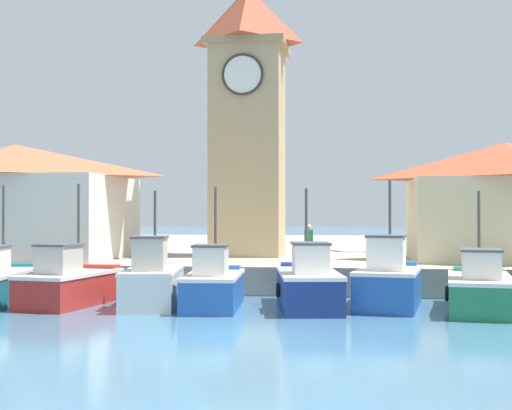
{
  "coord_description": "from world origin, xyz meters",
  "views": [
    {
      "loc": [
        2.81,
        -17.96,
        3.15
      ],
      "look_at": [
        -1.1,
        10.97,
        3.5
      ],
      "focal_mm": 50.0,
      "sensor_mm": 36.0,
      "label": 1
    }
  ],
  "objects_px": {
    "fishing_boat_right_inner": "(480,289)",
    "dock_worker_near_tower": "(309,244)",
    "fishing_boat_mid_right": "(388,283)",
    "clock_tower": "(248,114)",
    "fishing_boat_center": "(308,285)",
    "fishing_boat_left_outer": "(69,284)",
    "fishing_boat_left_inner": "(153,282)",
    "warehouse_right": "(506,200)",
    "fishing_boat_mid_left": "(213,286)",
    "warehouse_left": "(15,200)"
  },
  "relations": [
    {
      "from": "fishing_boat_left_inner",
      "to": "fishing_boat_mid_right",
      "type": "xyz_separation_m",
      "value": [
        7.91,
        0.65,
        0.02
      ]
    },
    {
      "from": "fishing_boat_left_outer",
      "to": "warehouse_right",
      "type": "relative_size",
      "value": 0.53
    },
    {
      "from": "fishing_boat_left_inner",
      "to": "fishing_boat_mid_left",
      "type": "xyz_separation_m",
      "value": [
        2.12,
        -0.14,
        -0.08
      ]
    },
    {
      "from": "fishing_boat_left_outer",
      "to": "dock_worker_near_tower",
      "type": "xyz_separation_m",
      "value": [
        7.93,
        4.68,
        1.22
      ]
    },
    {
      "from": "fishing_boat_mid_left",
      "to": "warehouse_left",
      "type": "height_order",
      "value": "warehouse_left"
    },
    {
      "from": "fishing_boat_left_outer",
      "to": "warehouse_right",
      "type": "bearing_deg",
      "value": 28.5
    },
    {
      "from": "warehouse_right",
      "to": "dock_worker_near_tower",
      "type": "distance_m",
      "value": 9.5
    },
    {
      "from": "fishing_boat_center",
      "to": "clock_tower",
      "type": "relative_size",
      "value": 0.37
    },
    {
      "from": "clock_tower",
      "to": "dock_worker_near_tower",
      "type": "bearing_deg",
      "value": -61.53
    },
    {
      "from": "warehouse_right",
      "to": "warehouse_left",
      "type": "bearing_deg",
      "value": -176.78
    },
    {
      "from": "fishing_boat_right_inner",
      "to": "clock_tower",
      "type": "bearing_deg",
      "value": 130.93
    },
    {
      "from": "warehouse_left",
      "to": "fishing_boat_left_inner",
      "type": "bearing_deg",
      "value": -40.73
    },
    {
      "from": "fishing_boat_left_outer",
      "to": "clock_tower",
      "type": "height_order",
      "value": "clock_tower"
    },
    {
      "from": "fishing_boat_left_inner",
      "to": "warehouse_right",
      "type": "height_order",
      "value": "warehouse_right"
    },
    {
      "from": "fishing_boat_left_inner",
      "to": "dock_worker_near_tower",
      "type": "relative_size",
      "value": 2.83
    },
    {
      "from": "warehouse_right",
      "to": "dock_worker_near_tower",
      "type": "relative_size",
      "value": 5.26
    },
    {
      "from": "fishing_boat_left_inner",
      "to": "dock_worker_near_tower",
      "type": "height_order",
      "value": "fishing_boat_left_inner"
    },
    {
      "from": "fishing_boat_left_inner",
      "to": "clock_tower",
      "type": "distance_m",
      "value": 12.98
    },
    {
      "from": "fishing_boat_mid_left",
      "to": "fishing_boat_mid_right",
      "type": "bearing_deg",
      "value": 7.73
    },
    {
      "from": "fishing_boat_left_outer",
      "to": "dock_worker_near_tower",
      "type": "distance_m",
      "value": 9.29
    },
    {
      "from": "fishing_boat_left_inner",
      "to": "warehouse_right",
      "type": "xyz_separation_m",
      "value": [
        13.38,
        8.72,
        2.92
      ]
    },
    {
      "from": "fishing_boat_mid_right",
      "to": "warehouse_right",
      "type": "distance_m",
      "value": 10.17
    },
    {
      "from": "fishing_boat_mid_right",
      "to": "fishing_boat_right_inner",
      "type": "xyz_separation_m",
      "value": [
        2.88,
        -0.44,
        -0.13
      ]
    },
    {
      "from": "fishing_boat_left_outer",
      "to": "fishing_boat_center",
      "type": "xyz_separation_m",
      "value": [
        8.16,
        0.45,
        0.04
      ]
    },
    {
      "from": "clock_tower",
      "to": "warehouse_right",
      "type": "xyz_separation_m",
      "value": [
        11.68,
        -1.96,
        -4.26
      ]
    },
    {
      "from": "fishing_boat_left_outer",
      "to": "fishing_boat_center",
      "type": "distance_m",
      "value": 8.17
    },
    {
      "from": "fishing_boat_left_inner",
      "to": "warehouse_right",
      "type": "distance_m",
      "value": 16.23
    },
    {
      "from": "clock_tower",
      "to": "dock_worker_near_tower",
      "type": "height_order",
      "value": "clock_tower"
    },
    {
      "from": "fishing_boat_center",
      "to": "fishing_boat_mid_right",
      "type": "relative_size",
      "value": 1.23
    },
    {
      "from": "fishing_boat_right_inner",
      "to": "clock_tower",
      "type": "relative_size",
      "value": 0.36
    },
    {
      "from": "warehouse_left",
      "to": "dock_worker_near_tower",
      "type": "relative_size",
      "value": 6.28
    },
    {
      "from": "fishing_boat_center",
      "to": "clock_tower",
      "type": "height_order",
      "value": "clock_tower"
    },
    {
      "from": "fishing_boat_left_inner",
      "to": "dock_worker_near_tower",
      "type": "distance_m",
      "value": 6.88
    },
    {
      "from": "fishing_boat_left_outer",
      "to": "dock_worker_near_tower",
      "type": "relative_size",
      "value": 2.79
    },
    {
      "from": "fishing_boat_left_inner",
      "to": "fishing_boat_right_inner",
      "type": "distance_m",
      "value": 10.79
    },
    {
      "from": "fishing_boat_center",
      "to": "dock_worker_near_tower",
      "type": "height_order",
      "value": "fishing_boat_center"
    },
    {
      "from": "fishing_boat_left_inner",
      "to": "fishing_boat_center",
      "type": "relative_size",
      "value": 0.85
    },
    {
      "from": "fishing_boat_mid_right",
      "to": "clock_tower",
      "type": "bearing_deg",
      "value": 121.73
    },
    {
      "from": "fishing_boat_mid_left",
      "to": "dock_worker_near_tower",
      "type": "bearing_deg",
      "value": 58.32
    },
    {
      "from": "fishing_boat_left_outer",
      "to": "clock_tower",
      "type": "bearing_deg",
      "value": 66.9
    },
    {
      "from": "fishing_boat_mid_left",
      "to": "clock_tower",
      "type": "height_order",
      "value": "clock_tower"
    },
    {
      "from": "fishing_boat_right_inner",
      "to": "dock_worker_near_tower",
      "type": "distance_m",
      "value": 7.34
    },
    {
      "from": "clock_tower",
      "to": "fishing_boat_left_outer",
      "type": "bearing_deg",
      "value": -113.1
    },
    {
      "from": "fishing_boat_right_inner",
      "to": "warehouse_left",
      "type": "bearing_deg",
      "value": 159.52
    },
    {
      "from": "fishing_boat_right_inner",
      "to": "dock_worker_near_tower",
      "type": "bearing_deg",
      "value": 142.93
    },
    {
      "from": "fishing_boat_right_inner",
      "to": "fishing_boat_center",
      "type": "bearing_deg",
      "value": 178.67
    },
    {
      "from": "fishing_boat_mid_left",
      "to": "fishing_boat_right_inner",
      "type": "distance_m",
      "value": 8.68
    },
    {
      "from": "fishing_boat_left_inner",
      "to": "clock_tower",
      "type": "relative_size",
      "value": 0.31
    },
    {
      "from": "clock_tower",
      "to": "warehouse_right",
      "type": "relative_size",
      "value": 1.72
    },
    {
      "from": "fishing_boat_center",
      "to": "warehouse_right",
      "type": "distance_m",
      "value": 12.05
    }
  ]
}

